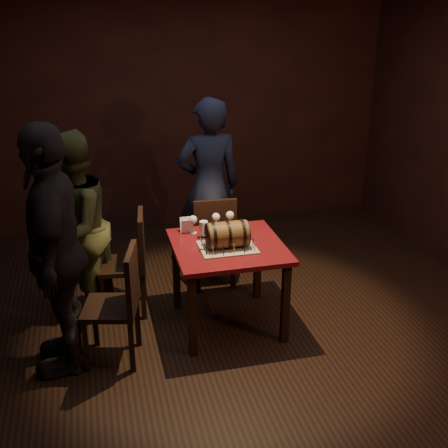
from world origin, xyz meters
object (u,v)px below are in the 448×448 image
Objects in this scene: wine_glass_mid at (216,218)px; person_left_front at (56,251)px; pub_table at (228,257)px; wine_glass_left at (193,220)px; wine_glass_right at (230,216)px; chair_back at (213,237)px; chair_left_rear at (131,258)px; person_left_rear at (73,229)px; barrel_cake at (227,234)px; chair_left_front at (120,299)px; person_back at (209,187)px; pint_of_ale at (204,230)px.

wine_glass_mid is 1.43m from person_left_front.
wine_glass_left is (-0.23, 0.30, 0.23)m from pub_table.
person_left_front reaches higher than wine_glass_right.
pub_table is 5.59× the size of wine_glass_left.
chair_back and chair_left_rear have the same top height.
person_left_rear is (-1.26, -0.24, 0.31)m from chair_back.
barrel_cake is (-0.02, -0.07, 0.23)m from pub_table.
wine_glass_left is 0.65m from chair_left_rear.
person_left_rear is at bearing 113.13° from chair_left_front.
chair_left_front is at bearing 52.15° from person_back.
chair_left_rear is at bearing 110.61° from person_left_rear.
chair_back is (0.03, 0.69, -0.12)m from pub_table.
wine_glass_left is at bearing 119.51° from barrel_cake.
barrel_cake is at bearing -107.41° from wine_glass_right.
chair_back is 0.49× the size of person_left_front.
chair_left_rear is at bearing 171.65° from wine_glass_mid.
pub_table is 1.32m from person_left_rear.
chair_left_rear is 0.97m from person_left_front.
pub_table is 1.39m from person_left_front.
pint_of_ale is 1.10m from person_left_rear.
person_left_front reaches higher than chair_back.
pub_table is 0.54× the size of person_left_rear.
chair_left_rear reaches higher than pub_table.
chair_back is 0.56m from person_back.
chair_back reaches higher than wine_glass_mid.
pub_table is at bearing -107.10° from wine_glass_right.
barrel_cake is at bearing 100.89° from person_left_front.
chair_left_rear is 0.49× the size of person_left_front.
chair_back reaches higher than wine_glass_right.
chair_left_rear is 1.00× the size of chair_left_front.
person_left_front is (-1.11, -0.54, 0.08)m from wine_glass_left.
chair_left_rear is (-0.80, -0.26, 0.00)m from chair_back.
barrel_cake is 1.31m from person_left_rear.
person_back reaches higher than chair_left_front.
wine_glass_right is (0.12, 0.40, -0.00)m from barrel_cake.
pint_of_ale is 0.62m from chair_back.
wine_glass_right is (0.10, 0.33, 0.23)m from pub_table.
barrel_cake is 1.18m from person_back.
person_left_front is (-1.17, -0.42, 0.12)m from pint_of_ale.
chair_back reaches higher than wine_glass_left.
barrel_cake is 0.42× the size of chair_back.
chair_left_front reaches higher than wine_glass_left.
pint_of_ale is 0.16× the size of chair_left_rear.
chair_back is 1.36m from chair_left_front.
pub_table is 5.59× the size of wine_glass_mid.
person_left_front is (-1.37, -0.92, 0.42)m from chair_back.
wine_glass_left is 0.97m from chair_left_front.
person_left_front reaches higher than barrel_cake.
person_back is at bearing 84.71° from barrel_cake.
pub_table is 0.51× the size of person_back.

